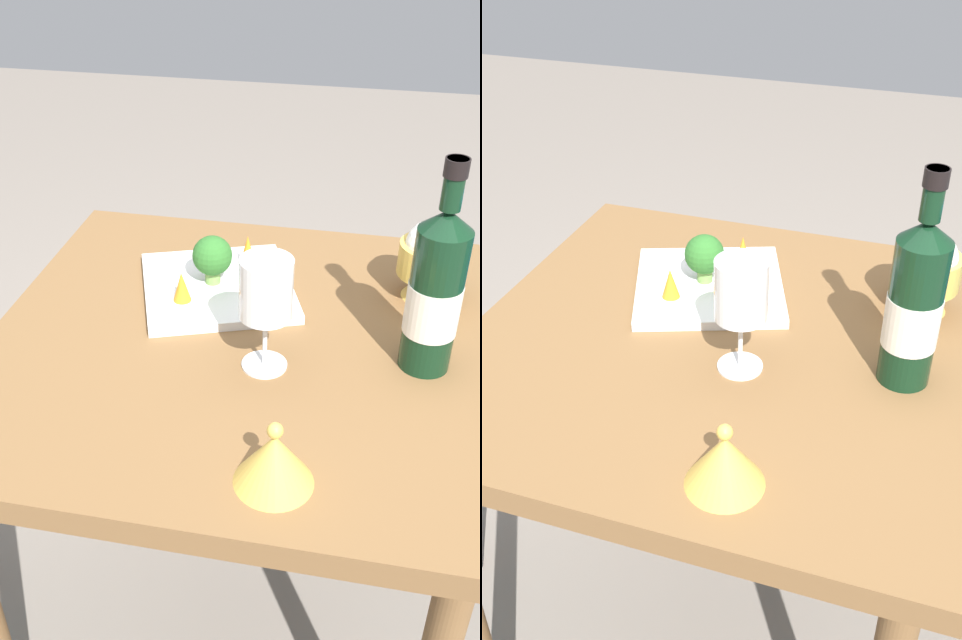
# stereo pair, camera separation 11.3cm
# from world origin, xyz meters

# --- Properties ---
(ground_plane) EXTENTS (8.00, 8.00, 0.00)m
(ground_plane) POSITION_xyz_m (0.00, 0.00, 0.00)
(ground_plane) COLOR gray
(dining_table) EXTENTS (0.78, 0.78, 0.74)m
(dining_table) POSITION_xyz_m (0.00, 0.00, 0.64)
(dining_table) COLOR brown
(dining_table) RESTS_ON ground_plane
(wine_bottle) EXTENTS (0.08, 0.08, 0.32)m
(wine_bottle) POSITION_xyz_m (0.02, 0.28, 0.87)
(wine_bottle) COLOR black
(wine_bottle) RESTS_ON dining_table
(wine_glass) EXTENTS (0.08, 0.08, 0.18)m
(wine_glass) POSITION_xyz_m (0.07, 0.05, 0.87)
(wine_glass) COLOR white
(wine_glass) RESTS_ON dining_table
(rice_bowl) EXTENTS (0.11, 0.11, 0.14)m
(rice_bowl) POSITION_xyz_m (-0.18, 0.29, 0.81)
(rice_bowl) COLOR gold
(rice_bowl) RESTS_ON dining_table
(rice_bowl_lid) EXTENTS (0.10, 0.10, 0.09)m
(rice_bowl_lid) POSITION_xyz_m (0.30, 0.10, 0.78)
(rice_bowl_lid) COLOR gold
(rice_bowl_lid) RESTS_ON dining_table
(serving_plate) EXTENTS (0.32, 0.32, 0.02)m
(serving_plate) POSITION_xyz_m (-0.13, -0.06, 0.75)
(serving_plate) COLOR white
(serving_plate) RESTS_ON dining_table
(broccoli_floret) EXTENTS (0.07, 0.07, 0.09)m
(broccoli_floret) POSITION_xyz_m (-0.13, -0.07, 0.80)
(broccoli_floret) COLOR #729E4C
(broccoli_floret) RESTS_ON serving_plate
(carrot_garnish_left) EXTENTS (0.03, 0.03, 0.06)m
(carrot_garnish_left) POSITION_xyz_m (-0.19, -0.02, 0.79)
(carrot_garnish_left) COLOR orange
(carrot_garnish_left) RESTS_ON serving_plate
(carrot_garnish_right) EXTENTS (0.03, 0.03, 0.05)m
(carrot_garnish_right) POSITION_xyz_m (-0.06, -0.11, 0.78)
(carrot_garnish_right) COLOR orange
(carrot_garnish_right) RESTS_ON serving_plate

